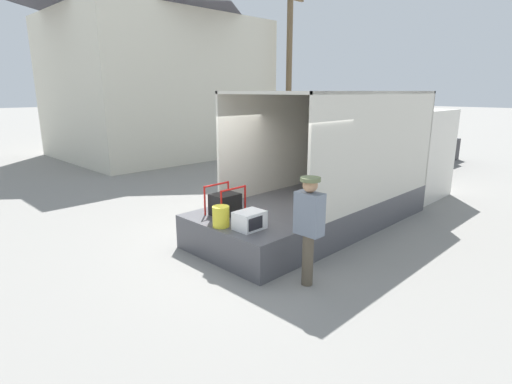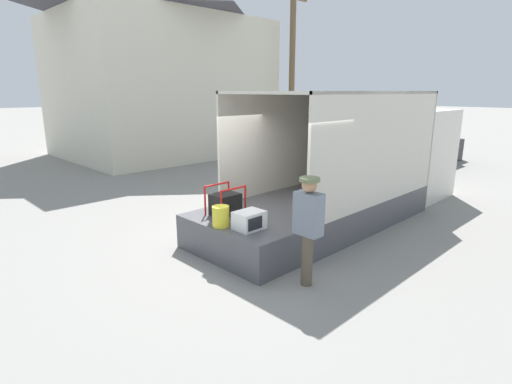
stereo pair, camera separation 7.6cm
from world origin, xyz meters
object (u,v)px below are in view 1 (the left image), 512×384
Objects in this scene: box_truck at (374,168)px; worker_person at (309,220)px; microwave at (250,220)px; utility_pole at (289,69)px; orange_bucket at (221,216)px; portable_generator at (226,204)px; pickup_truck_black at (416,148)px.

worker_person is (-4.89, -1.63, 0.05)m from box_truck.
microwave is 13.94m from utility_pole.
orange_bucket is 13.88m from utility_pole.
box_truck is 11.07× the size of portable_generator.
portable_generator is at bearing 174.07° from box_truck.
orange_bucket is (-5.29, 0.01, -0.17)m from box_truck.
portable_generator is 2.13m from worker_person.
utility_pole is (10.70, 8.33, 3.22)m from microwave.
box_truck is 5.04m from microwave.
box_truck reaches higher than pickup_truck_black.
pickup_truck_black is at bearing 8.85° from orange_bucket.
portable_generator is 0.72m from orange_bucket.
utility_pole is at bearing 35.69° from orange_bucket.
orange_bucket reaches higher than microwave.
pickup_truck_black is at bearing 6.92° from portable_generator.
box_truck is 10.18m from utility_pole.
utility_pole is (10.97, 7.88, 3.19)m from orange_bucket.
box_truck is 18.84× the size of orange_bucket.
orange_bucket is 0.05× the size of utility_pole.
box_truck is at bearing -164.67° from pickup_truck_black.
box_truck reaches higher than portable_generator.
utility_pole reaches higher than portable_generator.
worker_person is (-0.14, -2.12, 0.19)m from portable_generator.
portable_generator is at bearing 74.07° from microwave.
portable_generator is at bearing 86.26° from worker_person.
utility_pole reaches higher than box_truck.
microwave is 1.21m from worker_person.
box_truck is at bearing 18.39° from worker_person.
portable_generator is (-4.75, 0.49, -0.14)m from box_truck.
box_truck reaches higher than worker_person.
microwave is 12.25m from pickup_truck_black.
portable_generator is 1.70× the size of orange_bucket.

